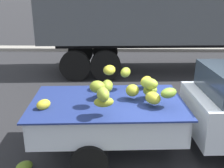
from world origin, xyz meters
The scene contains 5 objects.
ground centered at (0.00, 0.00, 0.00)m, with size 220.00×220.00×0.00m, color #28282B.
curb_strip centered at (0.00, 9.95, 0.08)m, with size 80.00×0.80×0.16m, color gray.
pickup_truck centered at (0.73, 0.25, 0.89)m, with size 5.09×2.00×1.70m.
semi_trailer centered at (2.00, 6.09, 2.54)m, with size 12.11×3.13×3.95m.
fallen_banana_bunch_near_tailgate centered at (-2.70, -0.51, 0.09)m, with size 0.30×0.21×0.18m, color olive.
Camera 1 is at (-1.07, -4.49, 3.02)m, focal length 43.14 mm.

